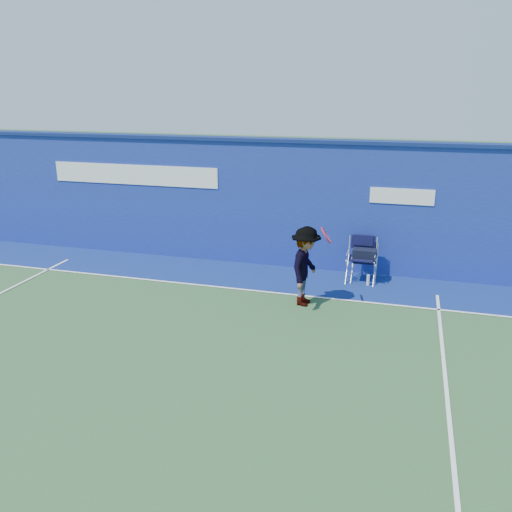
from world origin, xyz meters
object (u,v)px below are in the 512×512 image
(water_bottle, at_px, (368,280))
(tennis_player, at_px, (306,266))
(directors_chair_right, at_px, (364,266))
(directors_chair_left, at_px, (361,267))

(water_bottle, height_order, tennis_player, tennis_player)
(water_bottle, xyz_separation_m, tennis_player, (-1.16, -1.44, 0.69))
(water_bottle, distance_m, tennis_player, 1.97)
(directors_chair_right, height_order, tennis_player, tennis_player)
(tennis_player, bearing_deg, directors_chair_left, 59.75)
(directors_chair_left, relative_size, water_bottle, 4.22)
(directors_chair_left, height_order, directors_chair_right, directors_chair_left)
(directors_chair_right, distance_m, water_bottle, 0.37)
(directors_chair_right, distance_m, tennis_player, 2.03)
(water_bottle, bearing_deg, directors_chair_left, 132.72)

